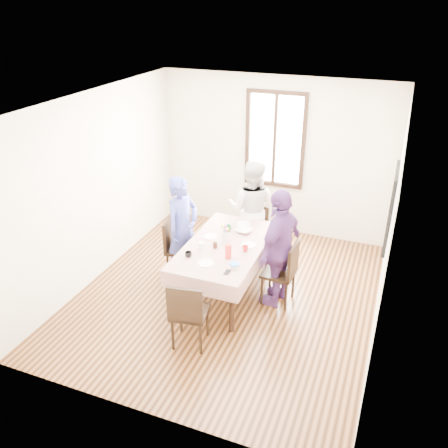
{
  "coord_description": "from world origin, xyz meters",
  "views": [
    {
      "loc": [
        1.95,
        -5.13,
        3.86
      ],
      "look_at": [
        -0.05,
        0.02,
        1.1
      ],
      "focal_mm": 37.4,
      "sensor_mm": 36.0,
      "label": 1
    }
  ],
  "objects_px": {
    "person_right": "(279,248)",
    "person_left": "(182,229)",
    "chair_near": "(190,312)",
    "chair_right": "(279,272)",
    "person_far": "(252,209)",
    "chair_far": "(252,228)",
    "chair_left": "(182,249)",
    "dining_table": "(225,269)"
  },
  "relations": [
    {
      "from": "person_far",
      "to": "person_left",
      "type": "bearing_deg",
      "value": 50.24
    },
    {
      "from": "chair_far",
      "to": "person_right",
      "type": "distance_m",
      "value": 1.39
    },
    {
      "from": "dining_table",
      "to": "chair_near",
      "type": "distance_m",
      "value": 1.17
    },
    {
      "from": "dining_table",
      "to": "person_right",
      "type": "xyz_separation_m",
      "value": [
        0.73,
        0.05,
        0.46
      ]
    },
    {
      "from": "chair_right",
      "to": "chair_far",
      "type": "height_order",
      "value": "same"
    },
    {
      "from": "dining_table",
      "to": "person_far",
      "type": "distance_m",
      "value": 1.23
    },
    {
      "from": "chair_right",
      "to": "person_left",
      "type": "bearing_deg",
      "value": 88.67
    },
    {
      "from": "chair_far",
      "to": "person_right",
      "type": "bearing_deg",
      "value": 128.3
    },
    {
      "from": "chair_left",
      "to": "chair_far",
      "type": "bearing_deg",
      "value": 133.81
    },
    {
      "from": "dining_table",
      "to": "person_far",
      "type": "height_order",
      "value": "person_far"
    },
    {
      "from": "person_right",
      "to": "chair_near",
      "type": "bearing_deg",
      "value": -17.64
    },
    {
      "from": "dining_table",
      "to": "chair_left",
      "type": "relative_size",
      "value": 1.87
    },
    {
      "from": "person_right",
      "to": "person_left",
      "type": "bearing_deg",
      "value": -80.88
    },
    {
      "from": "chair_far",
      "to": "person_right",
      "type": "height_order",
      "value": "person_right"
    },
    {
      "from": "chair_right",
      "to": "chair_far",
      "type": "xyz_separation_m",
      "value": [
        -0.75,
        1.12,
        0.0
      ]
    },
    {
      "from": "dining_table",
      "to": "person_left",
      "type": "relative_size",
      "value": 1.07
    },
    {
      "from": "dining_table",
      "to": "person_far",
      "type": "xyz_separation_m",
      "value": [
        -0.0,
        1.15,
        0.43
      ]
    },
    {
      "from": "chair_left",
      "to": "person_left",
      "type": "distance_m",
      "value": 0.34
    },
    {
      "from": "chair_right",
      "to": "person_left",
      "type": "height_order",
      "value": "person_left"
    },
    {
      "from": "person_left",
      "to": "person_right",
      "type": "distance_m",
      "value": 1.47
    },
    {
      "from": "dining_table",
      "to": "chair_left",
      "type": "xyz_separation_m",
      "value": [
        -0.75,
        0.16,
        0.08
      ]
    },
    {
      "from": "dining_table",
      "to": "person_left",
      "type": "xyz_separation_m",
      "value": [
        -0.73,
        0.16,
        0.42
      ]
    },
    {
      "from": "chair_right",
      "to": "person_left",
      "type": "distance_m",
      "value": 1.53
    },
    {
      "from": "person_far",
      "to": "chair_left",
      "type": "bearing_deg",
      "value": 49.5
    },
    {
      "from": "chair_left",
      "to": "chair_right",
      "type": "relative_size",
      "value": 1.0
    },
    {
      "from": "chair_left",
      "to": "dining_table",
      "type": "bearing_deg",
      "value": 68.52
    },
    {
      "from": "chair_far",
      "to": "person_right",
      "type": "relative_size",
      "value": 0.55
    },
    {
      "from": "chair_right",
      "to": "person_far",
      "type": "distance_m",
      "value": 1.38
    },
    {
      "from": "chair_right",
      "to": "chair_near",
      "type": "height_order",
      "value": "same"
    },
    {
      "from": "chair_left",
      "to": "chair_right",
      "type": "xyz_separation_m",
      "value": [
        1.51,
        -0.11,
        0.0
      ]
    },
    {
      "from": "chair_near",
      "to": "chair_right",
      "type": "bearing_deg",
      "value": 49.29
    },
    {
      "from": "person_right",
      "to": "chair_right",
      "type": "bearing_deg",
      "value": 103.27
    },
    {
      "from": "person_left",
      "to": "dining_table",
      "type": "bearing_deg",
      "value": -85.71
    },
    {
      "from": "chair_far",
      "to": "chair_right",
      "type": "bearing_deg",
      "value": 129.01
    },
    {
      "from": "chair_right",
      "to": "person_far",
      "type": "height_order",
      "value": "person_far"
    },
    {
      "from": "chair_right",
      "to": "chair_near",
      "type": "xyz_separation_m",
      "value": [
        -0.75,
        -1.22,
        0.0
      ]
    },
    {
      "from": "chair_near",
      "to": "person_right",
      "type": "distance_m",
      "value": 1.48
    },
    {
      "from": "dining_table",
      "to": "person_left",
      "type": "bearing_deg",
      "value": 167.71
    },
    {
      "from": "chair_far",
      "to": "chair_near",
      "type": "bearing_deg",
      "value": 95.04
    },
    {
      "from": "chair_right",
      "to": "person_far",
      "type": "xyz_separation_m",
      "value": [
        -0.75,
        1.1,
        0.35
      ]
    },
    {
      "from": "chair_far",
      "to": "person_far",
      "type": "height_order",
      "value": "person_far"
    },
    {
      "from": "chair_right",
      "to": "chair_near",
      "type": "distance_m",
      "value": 1.44
    }
  ]
}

